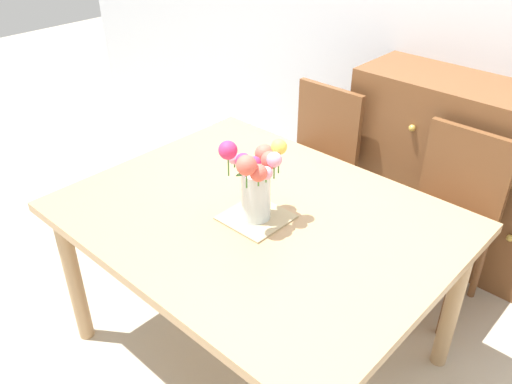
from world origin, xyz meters
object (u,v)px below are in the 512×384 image
(dresser, at_px, (476,178))
(chair_left, at_px, (315,155))
(chair_right, at_px, (449,208))
(dining_table, at_px, (258,231))
(flower_vase, at_px, (256,177))

(dresser, bearing_deg, chair_left, -152.48)
(chair_left, distance_m, dresser, 0.88)
(chair_right, distance_m, dresser, 0.41)
(chair_left, height_order, dresser, dresser)
(dining_table, relative_size, chair_left, 1.65)
(dining_table, height_order, flower_vase, flower_vase)
(chair_right, bearing_deg, chair_left, 0.00)
(chair_right, bearing_deg, flower_vase, 68.11)
(dining_table, distance_m, chair_left, 1.02)
(dining_table, bearing_deg, dresser, 74.45)
(dresser, relative_size, flower_vase, 4.26)
(dining_table, height_order, chair_right, chair_right)
(dining_table, distance_m, chair_right, 1.02)
(chair_left, bearing_deg, dining_table, 113.72)
(chair_right, xyz_separation_m, flower_vase, (-0.39, -0.96, 0.44))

